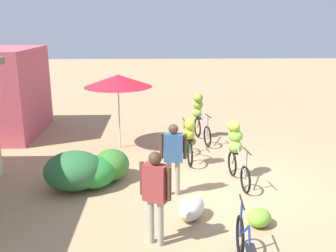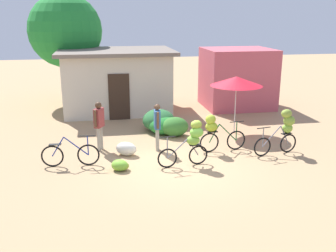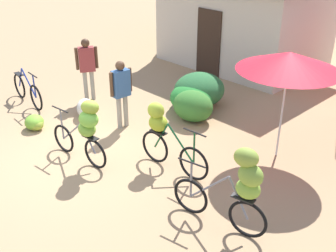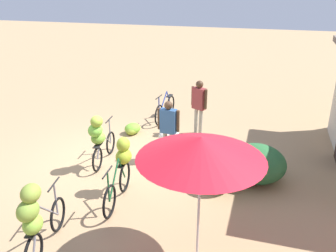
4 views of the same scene
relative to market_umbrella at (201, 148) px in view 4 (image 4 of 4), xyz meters
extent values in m
plane|color=tan|center=(-2.75, -2.84, -2.02)|extent=(60.00, 60.00, 0.00)
ellipsoid|color=#2A6635|center=(-2.84, 0.77, -1.59)|extent=(1.26, 1.35, 0.86)
ellipsoid|color=#277E30|center=(-2.73, 0.35, -1.68)|extent=(1.11, 1.03, 0.69)
ellipsoid|color=#36742B|center=(-2.35, -0.01, -1.65)|extent=(1.03, 0.86, 0.73)
cylinder|color=beige|center=(0.00, 0.00, -0.96)|extent=(0.04, 0.04, 2.12)
cone|color=red|center=(0.00, 0.00, 0.00)|extent=(1.96, 1.96, 0.35)
torus|color=black|center=(-5.49, -2.44, -1.68)|extent=(0.68, 0.10, 0.67)
torus|color=black|center=(-6.56, -2.36, -1.68)|extent=(0.68, 0.10, 0.67)
cylinder|color=navy|center=(-6.37, -2.37, -1.39)|extent=(0.41, 0.07, 0.61)
cylinder|color=navy|center=(-5.84, -2.41, -1.39)|extent=(0.72, 0.09, 0.62)
cylinder|color=black|center=(-5.49, -2.44, -1.07)|extent=(0.50, 0.07, 0.03)
cylinder|color=navy|center=(-5.49, -2.44, -1.38)|extent=(0.04, 0.04, 0.61)
cube|color=black|center=(-6.45, -2.36, -1.31)|extent=(0.37, 0.17, 0.02)
torus|color=black|center=(-3.17, -3.05, -1.71)|extent=(0.61, 0.12, 0.61)
torus|color=black|center=(-2.20, -2.94, -1.71)|extent=(0.61, 0.12, 0.61)
cylinder|color=slate|center=(-2.37, -2.96, -1.44)|extent=(0.38, 0.08, 0.57)
cylinder|color=slate|center=(-2.85, -3.02, -1.44)|extent=(0.66, 0.11, 0.58)
cylinder|color=black|center=(-3.17, -3.05, -1.05)|extent=(0.50, 0.08, 0.03)
cylinder|color=slate|center=(-3.17, -3.05, -1.38)|extent=(0.04, 0.04, 0.66)
cube|color=black|center=(-2.29, -2.96, -1.38)|extent=(0.37, 0.18, 0.02)
ellipsoid|color=#77AD38|center=(-2.37, -2.97, -1.22)|extent=(0.44, 0.37, 0.29)
ellipsoid|color=#74BE3E|center=(-2.27, -2.98, -0.98)|extent=(0.44, 0.37, 0.31)
ellipsoid|color=#8AA732|center=(-2.27, -2.92, -0.75)|extent=(0.43, 0.39, 0.27)
torus|color=black|center=(-0.60, -1.87, -1.68)|extent=(0.67, 0.11, 0.67)
torus|color=black|center=(-1.56, -1.96, -1.68)|extent=(0.67, 0.11, 0.67)
cylinder|color=#19592D|center=(-1.40, -1.94, -1.38)|extent=(0.37, 0.07, 0.63)
cylinder|color=#19592D|center=(-0.92, -1.90, -1.38)|extent=(0.65, 0.09, 0.64)
cylinder|color=black|center=(-0.60, -1.87, -1.03)|extent=(0.50, 0.07, 0.03)
cylinder|color=#19592D|center=(-0.60, -1.87, -1.36)|extent=(0.04, 0.04, 0.65)
cube|color=black|center=(-1.47, -1.95, -1.32)|extent=(0.37, 0.17, 0.02)
ellipsoid|color=#98AE27|center=(-1.49, -1.93, -1.14)|extent=(0.42, 0.34, 0.32)
ellipsoid|color=#9BB42F|center=(-1.54, -1.94, -0.89)|extent=(0.38, 0.32, 0.32)
torus|color=black|center=(0.02, -2.62, -1.70)|extent=(0.63, 0.17, 0.64)
cylinder|color=slate|center=(0.84, -2.46, -1.38)|extent=(0.38, 0.11, 0.65)
cylinder|color=slate|center=(0.34, -2.56, -1.38)|extent=(0.68, 0.17, 0.66)
cylinder|color=black|center=(0.02, -2.62, -1.06)|extent=(0.50, 0.13, 0.03)
cylinder|color=slate|center=(0.02, -2.62, -1.38)|extent=(0.04, 0.04, 0.64)
cube|color=black|center=(0.91, -2.44, -1.35)|extent=(0.38, 0.21, 0.02)
ellipsoid|color=#83B039|center=(0.95, -2.40, -1.19)|extent=(0.44, 0.39, 0.31)
ellipsoid|color=olive|center=(0.98, -2.42, -0.93)|extent=(0.39, 0.31, 0.34)
ellipsoid|color=olive|center=(0.87, -2.41, -0.68)|extent=(0.43, 0.37, 0.28)
ellipsoid|color=#75B332|center=(-4.59, -2.99, -1.86)|extent=(0.66, 0.64, 0.33)
ellipsoid|color=#89A231|center=(-4.52, -3.00, -1.89)|extent=(0.42, 0.36, 0.26)
ellipsoid|color=silver|center=(-4.30, -1.76, -1.80)|extent=(0.83, 0.73, 0.44)
cylinder|color=gray|center=(-3.22, -1.36, -1.63)|extent=(0.11, 0.11, 0.78)
cylinder|color=gray|center=(-3.24, -1.54, -1.63)|extent=(0.11, 0.11, 0.78)
cube|color=#33598C|center=(-3.23, -1.45, -0.93)|extent=(0.23, 0.41, 0.61)
cylinder|color=#4C3321|center=(-3.21, -1.20, -0.90)|extent=(0.08, 0.08, 0.55)
cylinder|color=#4C3321|center=(-3.25, -1.70, -0.90)|extent=(0.08, 0.08, 0.55)
sphere|color=#4C3321|center=(-3.23, -1.45, -0.52)|extent=(0.21, 0.21, 0.21)
cylinder|color=gray|center=(-5.09, -1.00, -1.61)|extent=(0.11, 0.11, 0.81)
cylinder|color=gray|center=(-5.17, -1.16, -1.61)|extent=(0.11, 0.11, 0.81)
cube|color=maroon|center=(-5.13, -1.08, -0.89)|extent=(0.37, 0.45, 0.64)
cylinder|color=#4C3321|center=(-5.01, -0.86, -0.86)|extent=(0.08, 0.08, 0.57)
cylinder|color=#4C3321|center=(-5.25, -1.30, -0.86)|extent=(0.08, 0.08, 0.57)
sphere|color=#4C3321|center=(-5.13, -1.08, -0.46)|extent=(0.22, 0.22, 0.22)
camera|label=1|loc=(-10.88, -1.12, 1.67)|focal=40.74mm
camera|label=2|loc=(-5.05, -13.66, 2.44)|focal=41.28mm
camera|label=3|loc=(3.67, -6.67, 2.33)|focal=43.72mm
camera|label=4|loc=(4.67, 0.88, 2.27)|focal=38.01mm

